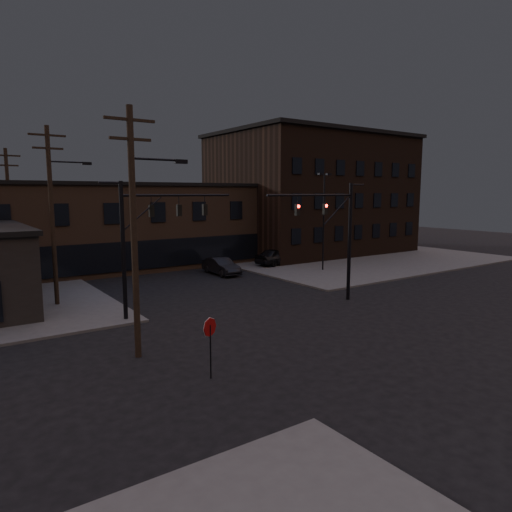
{
  "coord_description": "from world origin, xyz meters",
  "views": [
    {
      "loc": [
        -16.42,
        -17.27,
        7.34
      ],
      "look_at": [
        -0.61,
        5.47,
        3.5
      ],
      "focal_mm": 32.0,
      "sensor_mm": 36.0,
      "label": 1
    }
  ],
  "objects_px": {
    "traffic_signal_near": "(338,229)",
    "parked_car_lot_b": "(306,252)",
    "parked_car_lot_a": "(277,256)",
    "car_crossing": "(221,266)",
    "traffic_signal_far": "(144,233)",
    "stop_sign": "(210,334)"
  },
  "relations": [
    {
      "from": "stop_sign",
      "to": "car_crossing",
      "type": "xyz_separation_m",
      "value": [
        12.26,
        19.99,
        -1.08
      ]
    },
    {
      "from": "traffic_signal_far",
      "to": "parked_car_lot_b",
      "type": "distance_m",
      "value": 26.95
    },
    {
      "from": "traffic_signal_far",
      "to": "parked_car_lot_a",
      "type": "distance_m",
      "value": 21.53
    },
    {
      "from": "traffic_signal_far",
      "to": "traffic_signal_near",
      "type": "bearing_deg",
      "value": -16.17
    },
    {
      "from": "stop_sign",
      "to": "car_crossing",
      "type": "relative_size",
      "value": 0.54
    },
    {
      "from": "traffic_signal_near",
      "to": "parked_car_lot_b",
      "type": "distance_m",
      "value": 20.15
    },
    {
      "from": "traffic_signal_near",
      "to": "parked_car_lot_b",
      "type": "bearing_deg",
      "value": 54.83
    },
    {
      "from": "parked_car_lot_b",
      "to": "traffic_signal_near",
      "type": "bearing_deg",
      "value": 146.4
    },
    {
      "from": "traffic_signal_near",
      "to": "parked_car_lot_b",
      "type": "xyz_separation_m",
      "value": [
        11.37,
        16.13,
        -4.1
      ]
    },
    {
      "from": "traffic_signal_far",
      "to": "car_crossing",
      "type": "bearing_deg",
      "value": 42.35
    },
    {
      "from": "traffic_signal_far",
      "to": "car_crossing",
      "type": "height_order",
      "value": "traffic_signal_far"
    },
    {
      "from": "traffic_signal_near",
      "to": "traffic_signal_far",
      "type": "bearing_deg",
      "value": 163.83
    },
    {
      "from": "car_crossing",
      "to": "stop_sign",
      "type": "bearing_deg",
      "value": -121.0
    },
    {
      "from": "traffic_signal_near",
      "to": "traffic_signal_far",
      "type": "distance_m",
      "value": 12.57
    },
    {
      "from": "car_crossing",
      "to": "traffic_signal_near",
      "type": "bearing_deg",
      "value": -84.83
    },
    {
      "from": "traffic_signal_near",
      "to": "parked_car_lot_a",
      "type": "distance_m",
      "value": 16.14
    },
    {
      "from": "traffic_signal_near",
      "to": "stop_sign",
      "type": "height_order",
      "value": "traffic_signal_near"
    },
    {
      "from": "parked_car_lot_a",
      "to": "car_crossing",
      "type": "height_order",
      "value": "parked_car_lot_a"
    },
    {
      "from": "parked_car_lot_a",
      "to": "parked_car_lot_b",
      "type": "xyz_separation_m",
      "value": [
        5.33,
        1.69,
        -0.16
      ]
    },
    {
      "from": "traffic_signal_near",
      "to": "parked_car_lot_b",
      "type": "height_order",
      "value": "traffic_signal_near"
    },
    {
      "from": "parked_car_lot_a",
      "to": "car_crossing",
      "type": "relative_size",
      "value": 1.07
    },
    {
      "from": "traffic_signal_far",
      "to": "stop_sign",
      "type": "distance_m",
      "value": 10.55
    }
  ]
}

